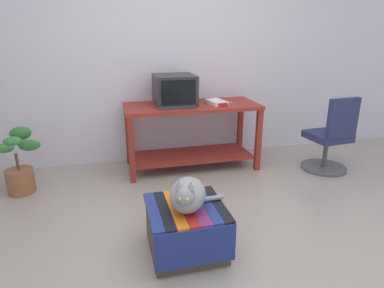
{
  "coord_description": "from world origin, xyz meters",
  "views": [
    {
      "loc": [
        -0.74,
        -2.04,
        1.56
      ],
      "look_at": [
        -0.0,
        0.85,
        0.55
      ],
      "focal_mm": 31.02,
      "sensor_mm": 36.0,
      "label": 1
    }
  ],
  "objects": [
    {
      "name": "ground_plane",
      "position": [
        0.0,
        0.0,
        0.0
      ],
      "size": [
        14.0,
        14.0,
        0.0
      ],
      "primitive_type": "plane",
      "color": "#9E9389"
    },
    {
      "name": "back_wall",
      "position": [
        0.0,
        2.05,
        1.3
      ],
      "size": [
        8.0,
        0.1,
        2.6
      ],
      "primitive_type": "cube",
      "color": "silver",
      "rests_on": "ground_plane"
    },
    {
      "name": "desk",
      "position": [
        0.18,
        1.6,
        0.53
      ],
      "size": [
        1.54,
        0.66,
        0.77
      ],
      "rotation": [
        0.0,
        0.0,
        -0.01
      ],
      "color": "maroon",
      "rests_on": "ground_plane"
    },
    {
      "name": "tv_monitor",
      "position": [
        -0.0,
        1.67,
        0.93
      ],
      "size": [
        0.46,
        0.46,
        0.33
      ],
      "rotation": [
        0.0,
        0.0,
        -0.01
      ],
      "color": "#28282B",
      "rests_on": "desk"
    },
    {
      "name": "keyboard",
      "position": [
        -0.03,
        1.46,
        0.78
      ],
      "size": [
        0.41,
        0.16,
        0.02
      ],
      "primitive_type": "cube",
      "rotation": [
        0.0,
        0.0,
        0.04
      ],
      "color": "#333338",
      "rests_on": "desk"
    },
    {
      "name": "book",
      "position": [
        0.46,
        1.55,
        0.79
      ],
      "size": [
        0.22,
        0.31,
        0.04
      ],
      "primitive_type": "cube",
      "rotation": [
        0.0,
        0.0,
        0.19
      ],
      "color": "white",
      "rests_on": "desk"
    },
    {
      "name": "ottoman_with_blanket",
      "position": [
        -0.26,
        0.02,
        0.19
      ],
      "size": [
        0.55,
        0.57,
        0.37
      ],
      "color": "#4C4238",
      "rests_on": "ground_plane"
    },
    {
      "name": "cat",
      "position": [
        -0.26,
        -0.02,
        0.48
      ],
      "size": [
        0.47,
        0.44,
        0.28
      ],
      "rotation": [
        0.0,
        0.0,
        -0.37
      ],
      "color": "gray",
      "rests_on": "ottoman_with_blanket"
    },
    {
      "name": "potted_plant",
      "position": [
        -1.66,
        1.38,
        0.27
      ],
      "size": [
        0.43,
        0.36,
        0.65
      ],
      "color": "brown",
      "rests_on": "ground_plane"
    },
    {
      "name": "office_chair",
      "position": [
        1.7,
        1.08,
        0.39
      ],
      "size": [
        0.52,
        0.52,
        0.89
      ],
      "rotation": [
        0.0,
        0.0,
        3.23
      ],
      "color": "#4C4C51",
      "rests_on": "ground_plane"
    },
    {
      "name": "stapler",
      "position": [
        0.49,
        1.4,
        0.79
      ],
      "size": [
        0.11,
        0.04,
        0.04
      ],
      "primitive_type": "cube",
      "rotation": [
        0.0,
        0.0,
        1.56
      ],
      "color": "#A31E1E",
      "rests_on": "desk"
    },
    {
      "name": "pen",
      "position": [
        0.6,
        1.58,
        0.77
      ],
      "size": [
        0.14,
        0.04,
        0.01
      ],
      "primitive_type": "cylinder",
      "rotation": [
        0.0,
        1.57,
        2.87
      ],
      "color": "#B7B7BC",
      "rests_on": "desk"
    }
  ]
}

